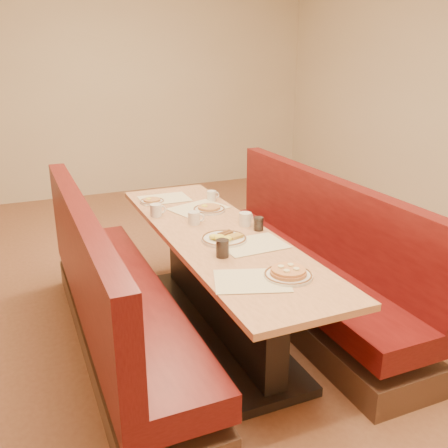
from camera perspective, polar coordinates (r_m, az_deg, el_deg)
name	(u,v)px	position (r m, az deg, el deg)	size (l,w,h in m)	color
ground	(217,329)	(3.71, -0.75, -11.91)	(8.00, 8.00, 0.00)	#9E6647
room_envelope	(216,48)	(3.18, -0.91, 19.44)	(6.04, 8.04, 2.82)	beige
diner_table	(217,283)	(3.53, -0.78, -6.71)	(0.70, 2.50, 0.75)	black
booth_left	(113,304)	(3.36, -12.53, -8.92)	(0.55, 2.50, 1.05)	#4C3326
booth_right	(306,267)	(3.85, 9.36, -4.90)	(0.55, 2.50, 1.05)	#4C3326
placemat_near_left	(252,281)	(2.69, 3.19, -6.48)	(0.40, 0.30, 0.00)	beige
placemat_near_right	(253,244)	(3.18, 3.30, -2.35)	(0.40, 0.30, 0.00)	beige
placemat_far_left	(164,199)	(4.18, -6.83, 2.90)	(0.40, 0.30, 0.00)	beige
placemat_far_right	(198,208)	(3.90, -2.99, 1.82)	(0.41, 0.31, 0.00)	beige
pancake_plate	(288,274)	(2.75, 7.36, -5.64)	(0.27, 0.27, 0.06)	silver
eggs_plate	(224,238)	(3.23, 0.00, -1.64)	(0.30, 0.30, 0.06)	silver
extra_plate_mid	(209,209)	(3.84, -1.72, 1.75)	(0.25, 0.25, 0.05)	silver
extra_plate_far	(152,201)	(4.09, -8.24, 2.62)	(0.20, 0.20, 0.04)	silver
coffee_mug_a	(246,219)	(3.52, 2.48, 0.60)	(0.12, 0.09, 0.09)	silver
coffee_mug_b	(194,218)	(3.55, -3.41, 0.72)	(0.12, 0.08, 0.09)	silver
coffee_mug_c	(212,195)	(4.11, -1.39, 3.29)	(0.11, 0.07, 0.08)	silver
coffee_mug_d	(156,210)	(3.74, -7.73, 1.60)	(0.12, 0.09, 0.09)	silver
soda_tumbler_near	(222,248)	(2.98, -0.18, -2.80)	(0.08, 0.08, 0.11)	black
soda_tumbler_mid	(259,224)	(3.42, 3.97, 0.02)	(0.07, 0.07, 0.09)	black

